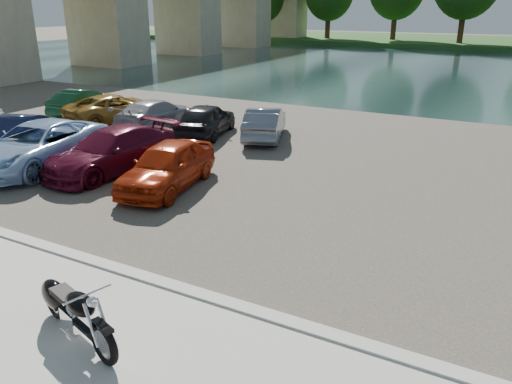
{
  "coord_description": "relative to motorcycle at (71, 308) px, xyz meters",
  "views": [
    {
      "loc": [
        5.35,
        -4.46,
        5.08
      ],
      "look_at": [
        0.34,
        4.85,
        1.1
      ],
      "focal_mm": 35.0,
      "sensor_mm": 36.0,
      "label": 1
    }
  ],
  "objects": [
    {
      "name": "car_7",
      "position": [
        -8.1,
        12.17,
        0.11
      ],
      "size": [
        1.97,
        4.4,
        1.25
      ],
      "primitive_type": "imported",
      "rotation": [
        0.0,
        0.0,
        3.19
      ],
      "color": "#9B9CA4",
      "rests_on": "parking_lot"
    },
    {
      "name": "car_6",
      "position": [
        -10.52,
        12.28,
        0.11
      ],
      "size": [
        3.27,
        4.96,
        1.27
      ],
      "primitive_type": "imported",
      "rotation": [
        0.0,
        0.0,
        2.86
      ],
      "color": "olive",
      "rests_on": "parking_lot"
    },
    {
      "name": "far_bank",
      "position": [
        0.46,
        71.9,
        -0.26
      ],
      "size": [
        120.0,
        24.0,
        0.6
      ],
      "primitive_type": "cube",
      "color": "#214D1B",
      "rests_on": "ground"
    },
    {
      "name": "car_3",
      "position": [
        -5.51,
        6.77,
        0.16
      ],
      "size": [
        2.41,
        4.89,
        1.37
      ],
      "primitive_type": "imported",
      "rotation": [
        0.0,
        0.0,
        -0.11
      ],
      "color": "#540C22",
      "rests_on": "parking_lot"
    },
    {
      "name": "motorcycle",
      "position": [
        0.0,
        0.0,
        0.0
      ],
      "size": [
        2.27,
        0.99,
        1.05
      ],
      "rotation": [
        0.0,
        0.0,
        -0.29
      ],
      "color": "black",
      "rests_on": "promenade"
    },
    {
      "name": "car_4",
      "position": [
        -2.99,
        6.35,
        0.16
      ],
      "size": [
        2.24,
        4.19,
        1.35
      ],
      "primitive_type": "imported",
      "rotation": [
        0.0,
        0.0,
        0.17
      ],
      "color": "#A4270A",
      "rests_on": "parking_lot"
    },
    {
      "name": "car_8",
      "position": [
        -5.49,
        12.1,
        0.15
      ],
      "size": [
        2.45,
        4.17,
        1.33
      ],
      "primitive_type": "imported",
      "rotation": [
        0.0,
        0.0,
        3.38
      ],
      "color": "black",
      "rests_on": "parking_lot"
    },
    {
      "name": "river",
      "position": [
        0.46,
        39.9,
        -0.56
      ],
      "size": [
        120.0,
        40.0,
        0.0
      ],
      "primitive_type": "cube",
      "color": "#192E2E",
      "rests_on": "ground"
    },
    {
      "name": "car_9",
      "position": [
        -3.14,
        12.82,
        0.1
      ],
      "size": [
        2.54,
        4.02,
        1.25
      ],
      "primitive_type": "imported",
      "rotation": [
        0.0,
        0.0,
        3.49
      ],
      "color": "slate",
      "rests_on": "parking_lot"
    },
    {
      "name": "parking_lot",
      "position": [
        0.46,
        10.9,
        -0.54
      ],
      "size": [
        60.0,
        18.0,
        0.04
      ],
      "primitive_type": "cube",
      "color": "#433D36",
      "rests_on": "ground"
    },
    {
      "name": "ground",
      "position": [
        0.46,
        -0.1,
        -0.56
      ],
      "size": [
        200.0,
        200.0,
        0.0
      ],
      "primitive_type": "plane",
      "color": "#595447",
      "rests_on": "ground"
    },
    {
      "name": "car_2",
      "position": [
        -7.95,
        5.96,
        0.21
      ],
      "size": [
        3.09,
        5.51,
        1.45
      ],
      "primitive_type": "imported",
      "rotation": [
        0.0,
        0.0,
        0.13
      ],
      "color": "#A0C1E9",
      "rests_on": "parking_lot"
    },
    {
      "name": "car_5",
      "position": [
        -12.99,
        12.72,
        0.1
      ],
      "size": [
        1.67,
        3.88,
        1.24
      ],
      "primitive_type": "imported",
      "rotation": [
        0.0,
        0.0,
        3.24
      ],
      "color": "#113F23",
      "rests_on": "parking_lot"
    },
    {
      "name": "bridge",
      "position": [
        -27.54,
        40.93,
        4.96
      ],
      "size": [
        7.0,
        56.0,
        8.55
      ],
      "color": "tan",
      "rests_on": "ground"
    },
    {
      "name": "kerb",
      "position": [
        0.46,
        1.9,
        -0.49
      ],
      "size": [
        60.0,
        0.3,
        0.14
      ],
      "primitive_type": "cube",
      "color": "beige",
      "rests_on": "ground"
    },
    {
      "name": "car_1",
      "position": [
        -10.38,
        6.88,
        0.09
      ],
      "size": [
        2.39,
        3.94,
        1.23
      ],
      "primitive_type": "imported",
      "rotation": [
        0.0,
        0.0,
        0.32
      ],
      "color": "#111837",
      "rests_on": "parking_lot"
    }
  ]
}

